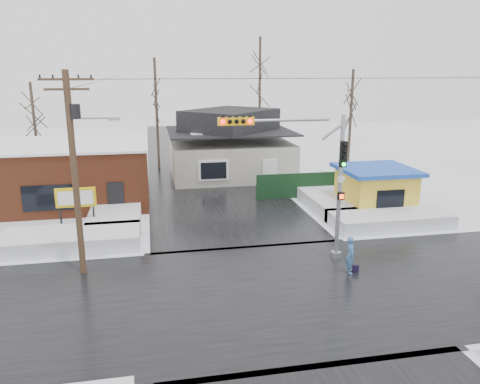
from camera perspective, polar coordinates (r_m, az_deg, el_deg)
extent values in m
plane|color=white|center=(19.98, 4.05, -12.07)|extent=(120.00, 120.00, 0.00)
cube|color=black|center=(19.98, 4.05, -12.04)|extent=(10.00, 120.00, 0.02)
cube|color=black|center=(19.98, 4.05, -12.04)|extent=(120.00, 10.00, 0.02)
cube|color=white|center=(26.03, -19.84, -5.46)|extent=(7.00, 3.00, 0.80)
cube|color=white|center=(29.13, 17.77, -3.15)|extent=(7.00, 3.00, 0.80)
cube|color=white|center=(30.52, -14.79, -2.12)|extent=(3.00, 8.00, 0.80)
cube|color=white|center=(32.62, 10.52, -0.78)|extent=(3.00, 8.00, 0.80)
cylinder|color=gray|center=(22.68, 12.04, 0.38)|extent=(0.20, 0.20, 7.00)
cylinder|color=gray|center=(23.72, 11.61, -7.48)|extent=(0.50, 0.50, 0.30)
cylinder|color=gray|center=(21.11, 4.91, 8.71)|extent=(4.60, 0.14, 0.14)
cube|color=gold|center=(20.65, -0.49, 8.63)|extent=(1.60, 0.28, 0.35)
sphere|color=#FF0C0C|center=(20.40, -2.09, 8.54)|extent=(0.20, 0.20, 0.20)
sphere|color=#FF0C0C|center=(20.62, 1.25, 8.62)|extent=(0.20, 0.20, 0.20)
cube|color=black|center=(22.15, 12.48, 4.52)|extent=(0.30, 0.22, 1.20)
sphere|color=#0CE533|center=(22.11, 12.55, 3.31)|extent=(0.18, 0.18, 0.18)
cube|color=black|center=(22.58, 12.20, -0.48)|extent=(0.30, 0.20, 0.35)
cylinder|color=#382619|center=(21.42, -19.48, 1.76)|extent=(0.28, 0.28, 9.00)
cube|color=#382619|center=(20.95, -20.46, 12.75)|extent=(2.20, 0.10, 0.10)
cube|color=#382619|center=(20.96, -20.36, 11.66)|extent=(1.80, 0.10, 0.10)
cylinder|color=black|center=(20.98, -19.46, 9.27)|extent=(0.44, 0.44, 0.60)
cylinder|color=gray|center=(20.92, -17.61, 8.58)|extent=(1.80, 0.08, 0.08)
cube|color=gray|center=(20.84, -15.12, 8.60)|extent=(0.50, 0.22, 0.12)
cube|color=brown|center=(34.49, -21.22, 2.04)|extent=(12.00, 8.00, 4.00)
cube|color=white|center=(34.13, -21.54, 5.39)|extent=(12.20, 8.20, 0.15)
cube|color=black|center=(30.79, -22.35, -0.67)|extent=(3.00, 0.08, 1.60)
cube|color=black|center=(30.31, -14.88, -0.86)|extent=(1.00, 0.08, 2.20)
cylinder|color=black|center=(28.37, -21.00, -2.85)|extent=(0.10, 0.10, 1.80)
cylinder|color=black|center=(28.09, -17.39, -2.70)|extent=(0.10, 0.10, 1.80)
cube|color=gold|center=(27.92, -19.39, -0.63)|extent=(2.20, 0.18, 1.10)
cube|color=white|center=(27.81, -19.42, -0.68)|extent=(1.90, 0.02, 0.80)
cube|color=#B5B2A4|center=(40.47, -1.22, 4.08)|extent=(10.00, 8.00, 3.00)
cube|color=black|center=(40.09, -1.24, 7.45)|extent=(10.40, 8.40, 0.12)
pyramid|color=black|center=(39.98, -1.25, 8.81)|extent=(9.00, 7.00, 1.80)
cube|color=brown|center=(41.61, 2.91, 9.09)|extent=(0.70, 0.70, 1.40)
cube|color=white|center=(36.27, -3.24, 2.64)|extent=(2.40, 0.12, 1.60)
cube|color=yellow|center=(31.65, 16.13, 0.08)|extent=(4.00, 4.00, 2.60)
cube|color=blue|center=(31.33, 16.32, 2.65)|extent=(4.60, 4.60, 0.25)
cube|color=black|center=(29.93, 17.87, -0.89)|extent=(1.80, 0.06, 1.20)
cube|color=black|center=(34.13, 8.57, 0.86)|extent=(8.00, 0.12, 1.80)
cylinder|color=#332821|center=(43.38, -10.11, 9.25)|extent=(0.24, 0.24, 10.00)
cylinder|color=#332821|center=(46.55, 2.41, 11.05)|extent=(0.24, 0.24, 12.00)
cylinder|color=#332821|center=(41.04, 13.29, 8.07)|extent=(0.24, 0.24, 9.00)
cylinder|color=#332821|center=(42.51, -23.67, 6.78)|extent=(0.24, 0.24, 8.00)
imported|color=teal|center=(21.88, 13.32, -7.51)|extent=(0.55, 0.71, 1.73)
cube|color=black|center=(22.22, 13.90, -9.12)|extent=(0.28, 0.12, 0.35)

